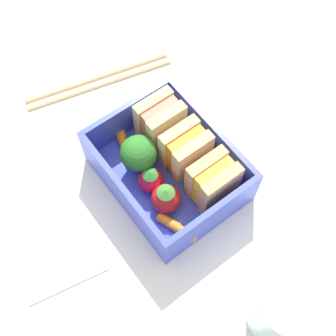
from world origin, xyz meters
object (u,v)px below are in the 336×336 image
at_px(sandwich_left, 160,121).
at_px(drinking_glass, 282,312).
at_px(sandwich_center_left, 186,150).
at_px(sandwich_center, 213,181).
at_px(chopstick_pair, 99,80).
at_px(strawberry_far_left, 148,177).
at_px(carrot_stick_far_left, 177,227).
at_px(carrot_stick_left, 126,147).
at_px(folded_napkin, 47,229).
at_px(broccoli_floret, 139,154).
at_px(strawberry_left, 166,198).

height_order(sandwich_left, drinking_glass, drinking_glass).
xyz_separation_m(sandwich_center_left, drinking_glass, (0.18, -0.03, -0.00)).
xyz_separation_m(sandwich_center, chopstick_pair, (-0.20, -0.01, -0.04)).
distance_m(strawberry_far_left, drinking_glass, 0.19).
bearing_deg(carrot_stick_far_left, strawberry_far_left, 172.68).
bearing_deg(carrot_stick_left, chopstick_pair, 163.61).
xyz_separation_m(sandwich_left, strawberry_far_left, (0.04, -0.05, -0.01)).
height_order(sandwich_left, folded_napkin, sandwich_left).
bearing_deg(sandwich_left, carrot_stick_far_left, -28.14).
height_order(chopstick_pair, drinking_glass, drinking_glass).
height_order(broccoli_floret, carrot_stick_far_left, broccoli_floret).
bearing_deg(carrot_stick_left, carrot_stick_far_left, -5.97).
xyz_separation_m(carrot_stick_far_left, chopstick_pair, (-0.21, 0.04, -0.01)).
relative_size(chopstick_pair, folded_napkin, 1.36).
relative_size(sandwich_left, chopstick_pair, 0.31).
xyz_separation_m(sandwich_left, carrot_stick_left, (-0.01, -0.04, -0.02)).
height_order(carrot_stick_far_left, chopstick_pair, carrot_stick_far_left).
bearing_deg(drinking_glass, chopstick_pair, 176.65).
relative_size(sandwich_center_left, carrot_stick_left, 1.06).
distance_m(sandwich_center_left, strawberry_left, 0.05).
bearing_deg(drinking_glass, sandwich_center, 167.06).
bearing_deg(carrot_stick_left, broccoli_floret, 0.36).
bearing_deg(sandwich_center_left, sandwich_center, 0.00).
distance_m(carrot_stick_far_left, folded_napkin, 0.14).
height_order(sandwich_center_left, sandwich_center, same).
bearing_deg(carrot_stick_far_left, chopstick_pair, 168.83).
height_order(sandwich_left, sandwich_center, same).
bearing_deg(carrot_stick_left, sandwich_center, 23.48).
xyz_separation_m(strawberry_far_left, drinking_glass, (0.18, 0.01, 0.01)).
distance_m(sandwich_center, folded_napkin, 0.18).
height_order(strawberry_left, chopstick_pair, strawberry_left).
xyz_separation_m(sandwich_center_left, carrot_stick_far_left, (0.06, -0.05, -0.02)).
distance_m(sandwich_center, broccoli_floret, 0.08).
bearing_deg(drinking_glass, carrot_stick_left, -177.35).
bearing_deg(sandwich_center, chopstick_pair, -176.69).
bearing_deg(strawberry_left, drinking_glass, 5.36).
distance_m(sandwich_center, chopstick_pair, 0.20).
bearing_deg(carrot_stick_left, drinking_glass, 2.65).
xyz_separation_m(sandwich_left, drinking_glass, (0.23, -0.03, -0.00)).
bearing_deg(chopstick_pair, broccoli_floret, -13.09).
bearing_deg(sandwich_center_left, broccoli_floret, -121.51).
relative_size(sandwich_center_left, chopstick_pair, 0.31).
bearing_deg(strawberry_left, carrot_stick_left, 177.36).
height_order(broccoli_floret, folded_napkin, broccoli_floret).
bearing_deg(sandwich_left, sandwich_center_left, 0.00).
bearing_deg(sandwich_center, strawberry_far_left, -136.59).
xyz_separation_m(carrot_stick_left, strawberry_far_left, (0.05, -0.00, 0.01)).
height_order(strawberry_left, drinking_glass, drinking_glass).
distance_m(carrot_stick_left, strawberry_far_left, 0.05).
relative_size(sandwich_center, carrot_stick_far_left, 1.27).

